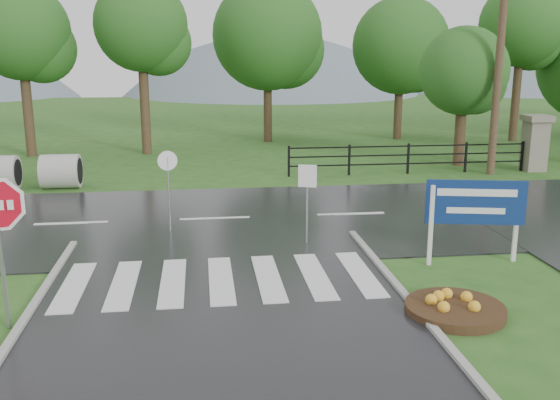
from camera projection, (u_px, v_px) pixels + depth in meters
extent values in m
cube|color=black|center=(215.00, 220.00, 17.92)|extent=(90.00, 8.00, 0.04)
cube|color=silver|center=(74.00, 286.00, 12.71)|extent=(0.50, 2.80, 0.02)
cube|color=silver|center=(124.00, 284.00, 12.83)|extent=(0.50, 2.80, 0.02)
cube|color=silver|center=(173.00, 282.00, 12.96)|extent=(0.50, 2.80, 0.02)
cube|color=silver|center=(221.00, 280.00, 13.08)|extent=(0.50, 2.80, 0.02)
cube|color=silver|center=(268.00, 277.00, 13.20)|extent=(0.50, 2.80, 0.02)
cube|color=silver|center=(315.00, 275.00, 13.33)|extent=(0.50, 2.80, 0.02)
cube|color=silver|center=(360.00, 273.00, 13.45)|extent=(0.50, 2.80, 0.02)
cube|color=gray|center=(535.00, 146.00, 25.07)|extent=(0.80, 0.80, 2.00)
cube|color=#6B6659|center=(537.00, 118.00, 24.81)|extent=(1.00, 1.00, 0.24)
cube|color=black|center=(408.00, 164.00, 24.57)|extent=(9.50, 0.05, 0.05)
cube|color=black|center=(408.00, 155.00, 24.48)|extent=(9.50, 0.05, 0.05)
cube|color=black|center=(409.00, 146.00, 24.40)|extent=(9.50, 0.05, 0.05)
cube|color=black|center=(289.00, 161.00, 23.93)|extent=(0.08, 0.08, 1.20)
cube|color=black|center=(522.00, 156.00, 25.11)|extent=(0.08, 0.08, 1.20)
sphere|color=slate|center=(272.00, 236.00, 75.98)|extent=(48.00, 48.00, 48.00)
sphere|color=slate|center=(493.00, 195.00, 78.43)|extent=(36.00, 36.00, 36.00)
cylinder|color=#9E9B93|center=(61.00, 171.00, 21.95)|extent=(1.30, 1.20, 1.20)
cube|color=#939399|center=(3.00, 271.00, 10.69)|extent=(0.06, 0.06, 2.12)
cube|color=silver|center=(431.00, 226.00, 13.96)|extent=(0.11, 0.11, 1.84)
cube|color=silver|center=(516.00, 223.00, 14.21)|extent=(0.11, 0.11, 1.84)
cube|color=navy|center=(476.00, 202.00, 13.96)|extent=(2.17, 0.52, 1.01)
cube|color=white|center=(477.00, 193.00, 13.88)|extent=(1.71, 0.38, 0.17)
cube|color=white|center=(476.00, 211.00, 13.97)|extent=(1.26, 0.28, 0.14)
cylinder|color=#332111|center=(455.00, 310.00, 11.48)|extent=(1.83, 1.83, 0.18)
cube|color=#939399|center=(307.00, 208.00, 15.38)|extent=(0.04, 0.04, 1.92)
cube|color=white|center=(307.00, 176.00, 15.17)|extent=(0.44, 0.16, 0.56)
cylinder|color=#939399|center=(169.00, 195.00, 16.39)|extent=(0.06, 0.06, 2.06)
cylinder|color=white|center=(167.00, 161.00, 16.15)|extent=(0.51, 0.12, 0.52)
cylinder|color=#473523|center=(499.00, 57.00, 23.52)|extent=(0.30, 0.30, 9.00)
cylinder|color=#3D2B1C|center=(460.00, 127.00, 26.06)|extent=(0.47, 0.47, 3.28)
sphere|color=#20561A|center=(464.00, 71.00, 25.52)|extent=(3.61, 3.61, 3.61)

